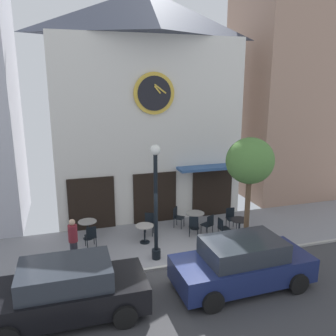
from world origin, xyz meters
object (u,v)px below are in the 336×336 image
parked_car_black (67,291)px  parked_car_navy (242,263)px  cafe_chair_facing_wall (91,235)px  cafe_table_rightmost (195,217)px  cafe_chair_right_end (149,222)px  cafe_table_leftmost (145,230)px  pedestrian_maroon (73,241)px  cafe_chair_near_tree (222,227)px  cafe_table_center_right (88,226)px  cafe_chair_mid_row (194,224)px  cafe_table_center (239,224)px  street_tree (250,162)px  cafe_chair_left_end (177,216)px  cafe_chair_corner (208,223)px  street_lamp (156,203)px  cafe_chair_curbside (231,217)px

parked_car_black → parked_car_navy: same height
cafe_chair_facing_wall → parked_car_black: size_ratio=0.21×
cafe_table_rightmost → cafe_chair_right_end: 2.04m
cafe_table_leftmost → pedestrian_maroon: size_ratio=0.44×
cafe_chair_near_tree → cafe_chair_facing_wall: same height
cafe_table_center_right → parked_car_black: size_ratio=0.18×
parked_car_navy → cafe_chair_near_tree: bearing=74.9°
parked_car_black → cafe_chair_mid_row: bearing=36.2°
cafe_table_leftmost → cafe_table_center: 3.92m
street_tree → cafe_chair_left_end: bearing=127.7°
cafe_chair_corner → cafe_table_center: bearing=-19.7°
street_tree → cafe_table_center: street_tree is taller
cafe_table_center_right → cafe_chair_mid_row: bearing=-13.9°
cafe_chair_left_end → cafe_chair_corner: bearing=-51.1°
street_lamp → cafe_chair_left_end: size_ratio=4.66×
cafe_table_center_right → cafe_chair_right_end: cafe_chair_right_end is taller
pedestrian_maroon → cafe_table_leftmost: bearing=18.3°
cafe_chair_left_end → cafe_chair_facing_wall: bearing=-166.2°
cafe_chair_facing_wall → street_lamp: bearing=-35.1°
cafe_table_leftmost → cafe_table_rightmost: (2.40, 0.69, 0.02)m
cafe_table_leftmost → cafe_chair_right_end: size_ratio=0.81×
street_lamp → cafe_table_leftmost: size_ratio=5.76×
street_tree → parked_car_black: (-6.70, -2.30, -2.61)m
cafe_chair_mid_row → cafe_chair_left_end: bearing=107.7°
cafe_table_center → cafe_chair_corner: cafe_chair_corner is taller
street_tree → cafe_table_rightmost: bearing=120.7°
parked_car_black → cafe_chair_curbside: bearing=30.3°
pedestrian_maroon → street_tree: bearing=-4.9°
cafe_table_rightmost → parked_car_navy: bearing=-92.4°
cafe_table_center → parked_car_black: (-6.91, -3.20, 0.23)m
cafe_chair_mid_row → pedestrian_maroon: bearing=-169.6°
cafe_table_leftmost → street_lamp: bearing=-85.8°
cafe_table_leftmost → pedestrian_maroon: 2.91m
cafe_table_leftmost → parked_car_black: size_ratio=0.17×
cafe_table_leftmost → cafe_chair_right_end: (0.36, 0.74, 0.01)m
cafe_chair_near_tree → cafe_chair_mid_row: same height
cafe_table_center_right → cafe_chair_curbside: cafe_chair_curbside is taller
street_lamp → cafe_chair_facing_wall: bearing=144.9°
cafe_chair_mid_row → cafe_chair_curbside: bearing=9.8°
street_tree → cafe_chair_mid_row: size_ratio=4.75×
street_tree → cafe_table_rightmost: (-1.27, 2.14, -2.83)m
cafe_chair_corner → parked_car_navy: (-0.47, -3.70, 0.23)m
parked_car_black → parked_car_navy: 5.24m
cafe_chair_mid_row → pedestrian_maroon: (-4.81, -0.88, 0.33)m
cafe_table_center_right → cafe_chair_near_tree: cafe_chair_near_tree is taller
cafe_table_leftmost → cafe_chair_curbside: (3.92, 0.29, 0.01)m
cafe_table_center → cafe_table_rightmost: bearing=140.0°
cafe_chair_mid_row → parked_car_black: bearing=-143.8°
cafe_chair_right_end → cafe_table_rightmost: bearing=-1.4°
cafe_chair_near_tree → cafe_table_leftmost: bearing=168.5°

